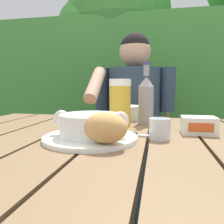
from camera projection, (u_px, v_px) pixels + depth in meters
The scene contains 13 objects.
dining_table at pixel (122, 165), 0.68m from camera, with size 1.36×0.90×0.73m.
hedge_backdrop at pixel (145, 66), 2.13m from camera, with size 3.57×0.99×2.20m.
chair_near_diner at pixel (136, 143), 1.57m from camera, with size 0.46×0.43×0.99m.
person_eating at pixel (133, 115), 1.35m from camera, with size 0.48×0.47×1.20m.
serving_plate at pixel (90, 138), 0.64m from camera, with size 0.27×0.27×0.01m.
soup_bowl at pixel (90, 124), 0.64m from camera, with size 0.22×0.17×0.07m.
bread_roll at pixel (105, 128), 0.55m from camera, with size 0.13×0.11×0.08m.
beer_glass at pixel (120, 103), 0.84m from camera, with size 0.08×0.08×0.18m.
beer_bottle at pixel (146, 99), 0.90m from camera, with size 0.06×0.06×0.25m.
water_glass_small at pixel (160, 129), 0.64m from camera, with size 0.06×0.06×0.06m.
butter_tub at pixel (199, 125), 0.72m from camera, with size 0.11×0.08×0.06m.
table_knife at pixel (136, 135), 0.69m from camera, with size 0.15×0.03×0.01m.
diner_bowl at pixel (126, 113), 1.01m from camera, with size 0.14×0.14×0.06m.
Camera 1 is at (0.10, -0.65, 0.89)m, focal length 35.68 mm.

